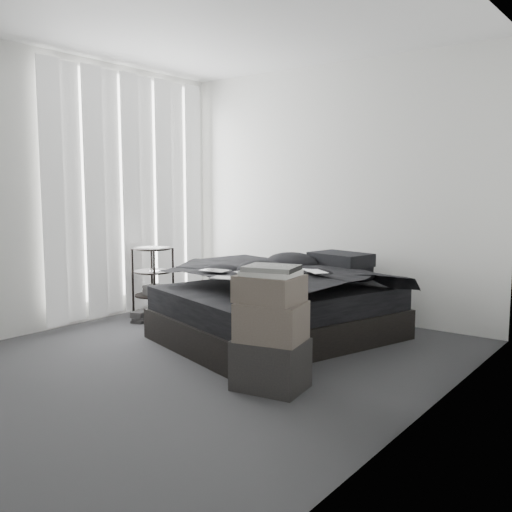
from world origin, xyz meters
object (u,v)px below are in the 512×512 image
Objects in this scene: laptop at (309,264)px; box_lower at (271,364)px; side_stand at (153,282)px; bed at (279,324)px.

box_lower is (0.34, -1.03, -0.54)m from laptop.
box_lower is at bearing -24.77° from side_stand.
laptop is 1.95m from side_stand.
laptop is (0.35, -0.06, 0.58)m from bed.
bed is at bearing 1.95° from side_stand.
side_stand reaches higher than box_lower.
bed is 4.27× the size of box_lower.
side_stand is (-1.56, -0.05, 0.23)m from bed.
box_lower is at bearing -36.34° from laptop.
laptop is 1.21m from box_lower.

